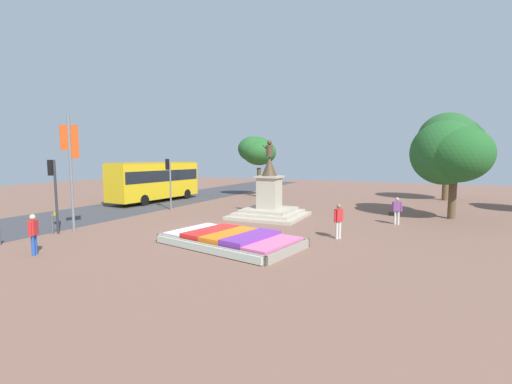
% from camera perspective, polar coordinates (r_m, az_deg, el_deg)
% --- Properties ---
extents(ground_plane, '(86.32, 86.32, 0.00)m').
position_cam_1_polar(ground_plane, '(18.13, -7.02, -6.77)').
color(ground_plane, brown).
extents(street_asphalt_strip, '(6.96, 75.53, 0.01)m').
position_cam_1_polar(street_asphalt_strip, '(25.76, -28.67, -3.71)').
color(street_asphalt_strip, '#3D3D42').
rests_on(street_asphalt_strip, ground_plane).
extents(flower_planter, '(6.75, 4.60, 0.59)m').
position_cam_1_polar(flower_planter, '(15.58, -4.26, -7.88)').
color(flower_planter, '#38281C').
rests_on(flower_planter, ground_plane).
extents(statue_monument, '(4.51, 4.51, 5.06)m').
position_cam_1_polar(statue_monument, '(22.60, 2.22, -1.76)').
color(statue_monument, '#B1A792').
rests_on(statue_monument, ground_plane).
extents(traffic_light_near_crossing, '(0.41, 0.30, 3.81)m').
position_cam_1_polar(traffic_light_near_crossing, '(20.30, -30.64, 1.27)').
color(traffic_light_near_crossing, '#2D2D33').
rests_on(traffic_light_near_crossing, ground_plane).
extents(traffic_light_mid_block, '(0.41, 0.28, 3.83)m').
position_cam_1_polar(traffic_light_mid_block, '(26.33, -14.28, 2.85)').
color(traffic_light_mid_block, slate).
rests_on(traffic_light_mid_block, ground_plane).
extents(banner_pole, '(0.14, 1.12, 6.12)m').
position_cam_1_polar(banner_pole, '(20.15, -28.47, 3.54)').
color(banner_pole, slate).
rests_on(banner_pole, ground_plane).
extents(city_bus, '(2.74, 9.22, 3.50)m').
position_cam_1_polar(city_bus, '(31.86, -16.39, 2.05)').
color(city_bus, gold).
rests_on(city_bus, ground_plane).
extents(pedestrian_with_handbag, '(0.73, 0.23, 1.61)m').
position_cam_1_polar(pedestrian_with_handbag, '(21.72, 22.38, -2.68)').
color(pedestrian_with_handbag, beige).
rests_on(pedestrian_with_handbag, ground_plane).
extents(pedestrian_near_planter, '(0.40, 0.49, 1.71)m').
position_cam_1_polar(pedestrian_near_planter, '(17.00, 13.59, -4.33)').
color(pedestrian_near_planter, beige).
rests_on(pedestrian_near_planter, ground_plane).
extents(pedestrian_crossing_plaza, '(0.39, 0.50, 1.66)m').
position_cam_1_polar(pedestrian_crossing_plaza, '(16.42, -33.11, -5.57)').
color(pedestrian_crossing_plaza, '#264CA5').
rests_on(pedestrian_crossing_plaza, ground_plane).
extents(kerb_bollard_mid_a, '(0.12, 0.12, 1.03)m').
position_cam_1_polar(kerb_bollard_mid_a, '(20.53, -30.83, -4.56)').
color(kerb_bollard_mid_a, '#4C5156').
rests_on(kerb_bollard_mid_a, ground_plane).
extents(park_tree_far_left, '(4.70, 5.53, 6.86)m').
position_cam_1_polar(park_tree_far_left, '(24.88, 29.55, 6.15)').
color(park_tree_far_left, brown).
rests_on(park_tree_far_left, ground_plane).
extents(park_tree_behind_statue, '(3.78, 3.55, 6.06)m').
position_cam_1_polar(park_tree_behind_statue, '(34.73, 0.12, 6.95)').
color(park_tree_behind_statue, '#4C3823').
rests_on(park_tree_behind_statue, ground_plane).
extents(park_tree_street_side, '(4.97, 5.32, 7.45)m').
position_cam_1_polar(park_tree_street_side, '(35.68, 30.29, 7.25)').
color(park_tree_street_side, brown).
rests_on(park_tree_street_side, ground_plane).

